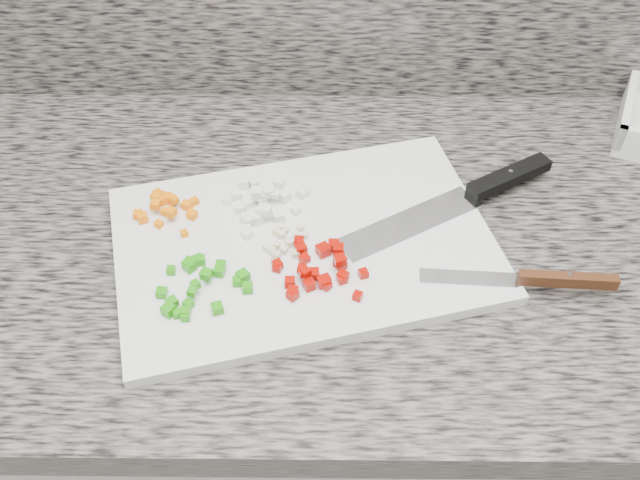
{
  "coord_description": "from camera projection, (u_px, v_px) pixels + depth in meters",
  "views": [
    {
      "loc": [
        -0.05,
        0.8,
        1.55
      ],
      "look_at": [
        -0.06,
        1.38,
        0.94
      ],
      "focal_mm": 40.0,
      "sensor_mm": 36.0,
      "label": 1
    }
  ],
  "objects": [
    {
      "name": "green_pepper_pile",
      "position": [
        200.0,
        284.0,
        0.82
      ],
      "size": [
        0.11,
        0.1,
        0.02
      ],
      "color": "#24910D",
      "rests_on": "cutting_board"
    },
    {
      "name": "chef_knife",
      "position": [
        476.0,
        192.0,
        0.93
      ],
      "size": [
        0.3,
        0.2,
        0.02
      ],
      "rotation": [
        0.0,
        0.0,
        0.54
      ],
      "color": "silver",
      "rests_on": "cutting_board"
    },
    {
      "name": "paring_knife",
      "position": [
        542.0,
        279.0,
        0.83
      ],
      "size": [
        0.23,
        0.03,
        0.02
      ],
      "rotation": [
        0.0,
        0.0,
        -0.06
      ],
      "color": "silver",
      "rests_on": "cutting_board"
    },
    {
      "name": "onion_pile",
      "position": [
        262.0,
        201.0,
        0.91
      ],
      "size": [
        0.11,
        0.11,
        0.02
      ],
      "color": "white",
      "rests_on": "cutting_board"
    },
    {
      "name": "countertop",
      "position": [
        364.0,
        238.0,
        0.93
      ],
      "size": [
        3.96,
        0.64,
        0.04
      ],
      "primitive_type": "cube",
      "color": "#656159",
      "rests_on": "cabinet"
    },
    {
      "name": "red_pepper_pile",
      "position": [
        320.0,
        268.0,
        0.84
      ],
      "size": [
        0.12,
        0.1,
        0.02
      ],
      "color": "#A10A02",
      "rests_on": "cutting_board"
    },
    {
      "name": "carrot_pile",
      "position": [
        167.0,
        206.0,
        0.91
      ],
      "size": [
        0.08,
        0.08,
        0.02
      ],
      "color": "orange",
      "rests_on": "cutting_board"
    },
    {
      "name": "cabinet",
      "position": [
        353.0,
        415.0,
        1.26
      ],
      "size": [
        3.92,
        0.62,
        0.86
      ],
      "primitive_type": "cube",
      "color": "beige",
      "rests_on": "ground"
    },
    {
      "name": "cutting_board",
      "position": [
        304.0,
        244.0,
        0.88
      ],
      "size": [
        0.52,
        0.41,
        0.02
      ],
      "primitive_type": "cube",
      "rotation": [
        0.0,
        0.0,
        0.26
      ],
      "color": "white",
      "rests_on": "countertop"
    },
    {
      "name": "garlic_pile",
      "position": [
        285.0,
        242.0,
        0.87
      ],
      "size": [
        0.06,
        0.06,
        0.01
      ],
      "color": "beige",
      "rests_on": "cutting_board"
    }
  ]
}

